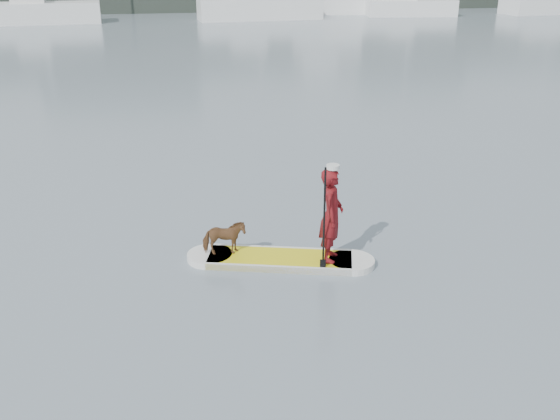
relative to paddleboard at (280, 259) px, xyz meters
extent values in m
cube|color=yellow|center=(0.00, 0.00, 0.00)|extent=(2.62, 1.43, 0.12)
cylinder|color=silver|center=(-1.21, 0.33, 0.00)|extent=(0.80, 0.80, 0.12)
cylinder|color=silver|center=(1.21, -0.33, 0.00)|extent=(0.80, 0.80, 0.12)
cube|color=silver|center=(0.10, 0.36, 0.00)|extent=(2.43, 0.71, 0.12)
cube|color=silver|center=(-0.10, -0.36, 0.00)|extent=(2.43, 0.71, 0.12)
imported|color=maroon|center=(0.84, -0.23, 0.88)|extent=(0.57, 0.70, 1.64)
cylinder|color=silver|center=(0.84, -0.23, 1.74)|extent=(0.22, 0.22, 0.07)
imported|color=#55341D|center=(-0.95, 0.26, 0.37)|extent=(0.75, 0.35, 0.63)
cylinder|color=black|center=(0.64, -0.52, 0.94)|extent=(0.11, 0.30, 1.89)
cube|color=black|center=(0.64, -0.52, 0.04)|extent=(0.10, 0.05, 0.32)
cube|color=white|center=(-10.63, 40.07, 0.68)|extent=(8.42, 3.44, 1.47)
cube|color=white|center=(5.41, 40.17, 0.72)|extent=(9.56, 3.54, 1.56)
cube|color=white|center=(17.87, 40.78, 0.57)|extent=(7.37, 3.03, 1.26)
cube|color=white|center=(30.74, 40.97, 0.68)|extent=(9.66, 4.24, 1.49)
cube|color=white|center=(12.78, 44.01, 0.80)|extent=(10.93, 4.96, 1.72)
camera|label=1|loc=(-1.67, -9.58, 5.03)|focal=40.00mm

